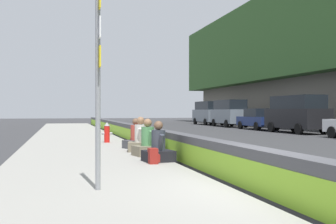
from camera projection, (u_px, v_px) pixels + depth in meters
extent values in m
plane|color=#353538|center=(263.00, 198.00, 7.09)|extent=(160.00, 160.00, 0.00)
cube|color=gray|center=(110.00, 202.00, 6.41)|extent=(80.00, 4.40, 0.14)
cube|color=#47474C|center=(263.00, 173.00, 7.08)|extent=(76.00, 0.44, 0.85)
cube|color=#8CC62D|center=(251.00, 176.00, 7.03)|extent=(74.48, 0.01, 0.54)
cylinder|color=gray|center=(98.00, 86.00, 7.07)|extent=(0.09, 0.09, 3.60)
cube|color=yellow|center=(99.00, 0.00, 7.07)|extent=(0.44, 0.02, 0.36)
cube|color=black|center=(100.00, 0.00, 7.08)|extent=(0.30, 0.01, 0.10)
cube|color=white|center=(99.00, 29.00, 7.07)|extent=(0.44, 0.02, 0.36)
cube|color=#1956AD|center=(100.00, 29.00, 7.08)|extent=(0.30, 0.01, 0.10)
cube|color=yellow|center=(99.00, 57.00, 7.08)|extent=(0.44, 0.02, 0.36)
cube|color=black|center=(100.00, 57.00, 7.08)|extent=(0.30, 0.01, 0.10)
cylinder|color=red|center=(107.00, 134.00, 17.72)|extent=(0.24, 0.24, 0.72)
cone|color=gray|center=(107.00, 124.00, 17.72)|extent=(0.26, 0.26, 0.16)
cylinder|color=gray|center=(111.00, 133.00, 17.76)|extent=(0.10, 0.12, 0.10)
cylinder|color=gray|center=(103.00, 133.00, 17.67)|extent=(0.10, 0.12, 0.10)
cube|color=black|center=(158.00, 156.00, 11.05)|extent=(0.76, 0.86, 0.30)
cylinder|color=#333842|center=(158.00, 140.00, 11.05)|extent=(0.38, 0.38, 0.56)
sphere|color=brown|center=(158.00, 125.00, 11.05)|extent=(0.25, 0.25, 0.25)
cylinder|color=#333842|center=(156.00, 142.00, 11.24)|extent=(0.30, 0.16, 0.49)
cylinder|color=#333842|center=(161.00, 143.00, 10.86)|extent=(0.30, 0.16, 0.49)
cube|color=#706651|center=(148.00, 151.00, 12.49)|extent=(0.84, 0.93, 0.30)
cylinder|color=#4C8951|center=(148.00, 136.00, 12.49)|extent=(0.39, 0.39, 0.58)
sphere|color=#8E6647|center=(148.00, 123.00, 12.49)|extent=(0.25, 0.25, 0.25)
cylinder|color=#4C8951|center=(145.00, 138.00, 12.69)|extent=(0.32, 0.19, 0.51)
cylinder|color=#4C8951|center=(150.00, 139.00, 12.30)|extent=(0.32, 0.19, 0.51)
cube|color=#706651|center=(141.00, 147.00, 13.81)|extent=(0.87, 0.96, 0.32)
cylinder|color=beige|center=(141.00, 133.00, 13.81)|extent=(0.40, 0.40, 0.60)
sphere|color=#8E6647|center=(141.00, 121.00, 13.81)|extent=(0.26, 0.26, 0.26)
cylinder|color=beige|center=(141.00, 135.00, 14.03)|extent=(0.33, 0.20, 0.52)
cylinder|color=beige|center=(141.00, 135.00, 13.58)|extent=(0.33, 0.20, 0.52)
cube|color=#424247|center=(136.00, 144.00, 14.96)|extent=(0.90, 0.97, 0.30)
cylinder|color=#AD3D33|center=(136.00, 133.00, 14.96)|extent=(0.38, 0.38, 0.56)
sphere|color=brown|center=(136.00, 122.00, 14.96)|extent=(0.25, 0.25, 0.25)
cylinder|color=#AD3D33|center=(133.00, 134.00, 15.13)|extent=(0.31, 0.22, 0.49)
cylinder|color=#AD3D33|center=(139.00, 134.00, 14.79)|extent=(0.31, 0.22, 0.49)
cube|color=maroon|center=(153.00, 156.00, 10.58)|extent=(0.32, 0.22, 0.40)
cube|color=maroon|center=(158.00, 158.00, 10.62)|extent=(0.22, 0.06, 0.20)
cylinder|color=black|center=(332.00, 132.00, 22.54)|extent=(0.67, 0.24, 0.66)
cube|color=black|center=(296.00, 118.00, 27.77)|extent=(5.17, 2.15, 1.30)
cube|color=black|center=(297.00, 102.00, 27.67)|extent=(4.16, 1.92, 0.90)
cylinder|color=black|center=(271.00, 127.00, 29.05)|extent=(0.73, 0.25, 0.72)
cylinder|color=black|center=(294.00, 127.00, 29.61)|extent=(0.73, 0.25, 0.72)
cylinder|color=black|center=(299.00, 129.00, 25.93)|extent=(0.73, 0.25, 0.72)
cylinder|color=black|center=(324.00, 129.00, 26.48)|extent=(0.73, 0.25, 0.72)
cube|color=navy|center=(258.00, 121.00, 32.99)|extent=(4.50, 1.81, 0.72)
cube|color=black|center=(259.00, 113.00, 32.89)|extent=(2.20, 1.63, 0.66)
cylinder|color=black|center=(241.00, 125.00, 34.15)|extent=(0.66, 0.22, 0.66)
cylinder|color=black|center=(259.00, 125.00, 34.60)|extent=(0.66, 0.22, 0.66)
cylinder|color=black|center=(257.00, 126.00, 31.37)|extent=(0.66, 0.22, 0.66)
cylinder|color=black|center=(277.00, 126.00, 31.82)|extent=(0.66, 0.22, 0.66)
cube|color=slate|center=(229.00, 116.00, 38.87)|extent=(5.13, 2.03, 1.30)
cube|color=black|center=(230.00, 105.00, 38.77)|extent=(4.13, 1.82, 0.90)
cylinder|color=black|center=(214.00, 123.00, 40.22)|extent=(0.72, 0.23, 0.72)
cylinder|color=black|center=(232.00, 123.00, 40.68)|extent=(0.72, 0.23, 0.72)
cylinder|color=black|center=(227.00, 124.00, 37.06)|extent=(0.72, 0.23, 0.72)
cylinder|color=black|center=(246.00, 123.00, 37.51)|extent=(0.72, 0.23, 0.72)
cube|color=slate|center=(208.00, 116.00, 44.75)|extent=(5.13, 2.03, 1.30)
cube|color=black|center=(209.00, 106.00, 44.65)|extent=(4.12, 1.82, 0.90)
cylinder|color=black|center=(195.00, 121.00, 46.07)|extent=(0.72, 0.23, 0.72)
cylinder|color=black|center=(211.00, 121.00, 46.58)|extent=(0.72, 0.23, 0.72)
cylinder|color=black|center=(206.00, 122.00, 42.92)|extent=(0.72, 0.23, 0.72)
cylinder|color=black|center=(222.00, 122.00, 43.43)|extent=(0.72, 0.23, 0.72)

